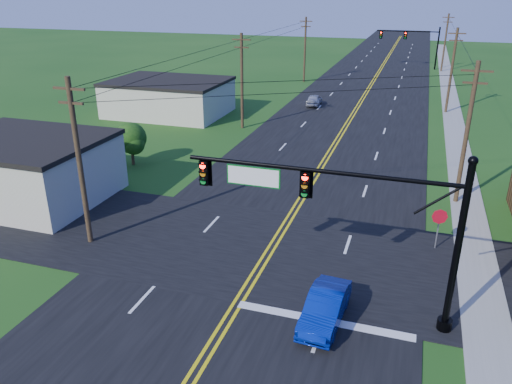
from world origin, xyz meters
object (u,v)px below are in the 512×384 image
(signal_mast_far, at_px, (411,40))
(blue_car, at_px, (325,308))
(stop_sign, at_px, (439,221))
(signal_mast_main, at_px, (342,210))

(signal_mast_far, height_order, blue_car, signal_mast_far)
(stop_sign, bearing_deg, signal_mast_main, -132.59)
(signal_mast_far, relative_size, stop_sign, 4.74)
(blue_car, bearing_deg, stop_sign, 64.47)
(signal_mast_main, bearing_deg, stop_sign, 59.36)
(blue_car, height_order, stop_sign, stop_sign)
(stop_sign, bearing_deg, blue_car, -130.97)
(signal_mast_main, height_order, signal_mast_far, same)
(signal_mast_far, bearing_deg, blue_car, -90.31)
(stop_sign, bearing_deg, signal_mast_far, 81.63)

